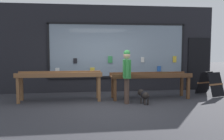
% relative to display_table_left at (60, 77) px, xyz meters
% --- Properties ---
extents(ground_plane, '(40.00, 40.00, 0.00)m').
position_rel_display_table_left_xyz_m(ground_plane, '(1.49, -0.80, -0.76)').
color(ground_plane, '#2D2D33').
extents(shopfront_facade, '(8.95, 0.29, 3.32)m').
position_rel_display_table_left_xyz_m(shopfront_facade, '(1.58, 1.59, 0.89)').
color(shopfront_facade, black).
rests_on(shopfront_facade, ground_plane).
extents(display_table_left, '(2.68, 0.66, 0.94)m').
position_rel_display_table_left_xyz_m(display_table_left, '(0.00, 0.00, 0.00)').
color(display_table_left, brown).
rests_on(display_table_left, ground_plane).
extents(display_table_right, '(2.68, 0.69, 0.87)m').
position_rel_display_table_left_xyz_m(display_table_right, '(2.98, 0.00, -0.06)').
color(display_table_right, brown).
rests_on(display_table_right, ground_plane).
extents(person_browsing, '(0.27, 0.65, 1.64)m').
position_rel_display_table_left_xyz_m(person_browsing, '(2.05, -0.64, 0.20)').
color(person_browsing, '#4C382D').
rests_on(person_browsing, ground_plane).
extents(small_dog, '(0.32, 0.57, 0.42)m').
position_rel_display_table_left_xyz_m(small_dog, '(2.56, -0.78, -0.48)').
color(small_dog, black).
rests_on(small_dog, ground_plane).
extents(sandwich_board_sign, '(0.82, 0.99, 0.83)m').
position_rel_display_table_left_xyz_m(sandwich_board_sign, '(5.26, 0.23, -0.33)').
color(sandwich_board_sign, black).
rests_on(sandwich_board_sign, ground_plane).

